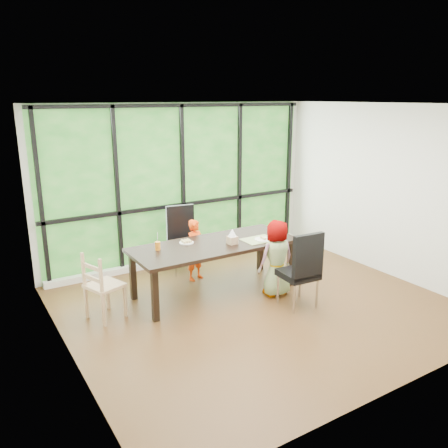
{
  "coord_description": "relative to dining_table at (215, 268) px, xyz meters",
  "views": [
    {
      "loc": [
        -3.42,
        -4.68,
        2.79
      ],
      "look_at": [
        -0.16,
        0.61,
        1.05
      ],
      "focal_mm": 36.66,
      "sensor_mm": 36.0,
      "label": 1
    }
  ],
  "objects": [
    {
      "name": "foliage_backdrop",
      "position": [
        0.26,
        1.52,
        0.98
      ],
      "size": [
        4.8,
        0.02,
        2.65
      ],
      "primitive_type": "cube",
      "color": "#195319",
      "rests_on": "back_wall"
    },
    {
      "name": "window_mullions",
      "position": [
        0.26,
        1.48,
        0.98
      ],
      "size": [
        4.8,
        0.06,
        2.65
      ],
      "primitive_type": null,
      "color": "black",
      "rests_on": "back_wall"
    },
    {
      "name": "ground",
      "position": [
        0.26,
        -0.71,
        -0.38
      ],
      "size": [
        5.0,
        5.0,
        0.0
      ],
      "primitive_type": "plane",
      "color": "black",
      "rests_on": "ground"
    },
    {
      "name": "window_sill",
      "position": [
        0.26,
        1.44,
        -0.33
      ],
      "size": [
        4.8,
        0.12,
        0.1
      ],
      "primitive_type": "cube",
      "color": "silver",
      "rests_on": "ground"
    },
    {
      "name": "tissue_box",
      "position": [
        0.21,
        -0.15,
        0.43
      ],
      "size": [
        0.13,
        0.13,
        0.11
      ],
      "primitive_type": "cube",
      "color": "tan",
      "rests_on": "dining_table"
    },
    {
      "name": "placemat",
      "position": [
        0.64,
        -0.2,
        0.38
      ],
      "size": [
        0.48,
        0.35,
        0.01
      ],
      "primitive_type": "cube",
      "color": "tan",
      "rests_on": "dining_table"
    },
    {
      "name": "chair_interior_leather",
      "position": [
        0.74,
        -0.99,
        0.17
      ],
      "size": [
        0.49,
        0.49,
        1.08
      ],
      "primitive_type": "cube",
      "rotation": [
        0.0,
        0.0,
        3.07
      ],
      "color": "black",
      "rests_on": "ground"
    },
    {
      "name": "white_mug",
      "position": [
        1.15,
        0.02,
        0.42
      ],
      "size": [
        0.08,
        0.08,
        0.08
      ],
      "primitive_type": "cylinder",
      "color": "white",
      "rests_on": "dining_table"
    },
    {
      "name": "child_older",
      "position": [
        0.71,
        -0.55,
        0.18
      ],
      "size": [
        0.57,
        0.39,
        1.12
      ],
      "primitive_type": "imported",
      "rotation": [
        0.0,
        0.0,
        3.08
      ],
      "color": "slate",
      "rests_on": "ground"
    },
    {
      "name": "plate_far",
      "position": [
        -0.34,
        0.23,
        0.38
      ],
      "size": [
        0.21,
        0.21,
        0.01
      ],
      "primitive_type": "cylinder",
      "color": "white",
      "rests_on": "dining_table"
    },
    {
      "name": "crepe_rolls_far",
      "position": [
        -0.34,
        0.23,
        0.41
      ],
      "size": [
        0.15,
        0.12,
        0.04
      ],
      "primitive_type": null,
      "color": "tan",
      "rests_on": "plate_far"
    },
    {
      "name": "back_wall",
      "position": [
        0.26,
        1.54,
        0.98
      ],
      "size": [
        5.0,
        0.0,
        5.0
      ],
      "primitive_type": "plane",
      "rotation": [
        1.57,
        0.0,
        0.0
      ],
      "color": "silver",
      "rests_on": "ground"
    },
    {
      "name": "chair_end_beech",
      "position": [
        -1.62,
        0.04,
        0.08
      ],
      "size": [
        0.52,
        0.53,
        0.9
      ],
      "primitive_type": "cube",
      "rotation": [
        0.0,
        0.0,
        1.91
      ],
      "color": "#A47D5C",
      "rests_on": "ground"
    },
    {
      "name": "dining_table",
      "position": [
        0.0,
        0.0,
        0.0
      ],
      "size": [
        2.46,
        1.08,
        0.75
      ],
      "primitive_type": "cube",
      "rotation": [
        0.0,
        0.0,
        0.04
      ],
      "color": "black",
      "rests_on": "ground"
    },
    {
      "name": "straw_pink",
      "position": [
        1.01,
        -0.28,
        0.54
      ],
      "size": [
        0.01,
        0.04,
        0.2
      ],
      "primitive_type": "cylinder",
      "rotation": [
        0.14,
        0.0,
        0.0
      ],
      "color": "pink",
      "rests_on": "green_cup"
    },
    {
      "name": "green_cup",
      "position": [
        1.01,
        -0.28,
        0.44
      ],
      "size": [
        0.08,
        0.08,
        0.12
      ],
      "primitive_type": "cylinder",
      "color": "#61C832",
      "rests_on": "dining_table"
    },
    {
      "name": "plate_near",
      "position": [
        0.7,
        -0.23,
        0.38
      ],
      "size": [
        0.25,
        0.25,
        0.02
      ],
      "primitive_type": "cylinder",
      "color": "white",
      "rests_on": "dining_table"
    },
    {
      "name": "crepe_rolls_near",
      "position": [
        0.7,
        -0.23,
        0.41
      ],
      "size": [
        0.05,
        0.12,
        0.04
      ],
      "primitive_type": null,
      "color": "tan",
      "rests_on": "plate_near"
    },
    {
      "name": "orange_cup",
      "position": [
        -0.81,
        0.16,
        0.43
      ],
      "size": [
        0.07,
        0.07,
        0.12
      ],
      "primitive_type": "cylinder",
      "color": "orange",
      "rests_on": "dining_table"
    },
    {
      "name": "child_toddler",
      "position": [
        0.0,
        0.59,
        0.11
      ],
      "size": [
        0.41,
        0.34,
        0.97
      ],
      "primitive_type": "imported",
      "rotation": [
        0.0,
        0.0,
        0.34
      ],
      "color": "#ED4009",
      "rests_on": "ground"
    },
    {
      "name": "chair_window_leather",
      "position": [
        -0.02,
        0.96,
        0.17
      ],
      "size": [
        0.54,
        0.54,
        1.08
      ],
      "primitive_type": "cube",
      "rotation": [
        0.0,
        0.0,
        -0.2
      ],
      "color": "black",
      "rests_on": "ground"
    },
    {
      "name": "tissue",
      "position": [
        0.21,
        -0.15,
        0.54
      ],
      "size": [
        0.12,
        0.12,
        0.11
      ],
      "primitive_type": "cone",
      "color": "white",
      "rests_on": "tissue_box"
    },
    {
      "name": "straw_white",
      "position": [
        -0.81,
        0.16,
        0.53
      ],
      "size": [
        0.01,
        0.04,
        0.2
      ],
      "primitive_type": "cylinder",
      "rotation": [
        0.14,
        0.0,
        0.0
      ],
      "color": "white",
      "rests_on": "orange_cup"
    }
  ]
}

